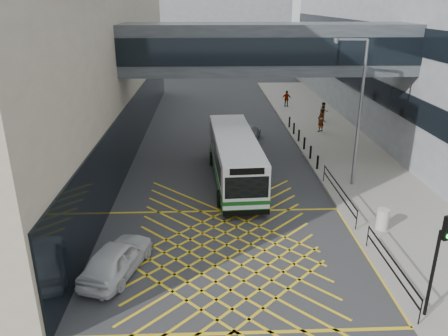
{
  "coord_description": "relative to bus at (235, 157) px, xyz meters",
  "views": [
    {
      "loc": [
        -0.8,
        -15.97,
        10.23
      ],
      "look_at": [
        0.0,
        4.0,
        2.6
      ],
      "focal_mm": 35.0,
      "sensor_mm": 36.0,
      "label": 1
    }
  ],
  "objects": [
    {
      "name": "ground",
      "position": [
        -0.81,
        -8.57,
        -1.56
      ],
      "size": [
        120.0,
        120.0,
        0.0
      ],
      "primitive_type": "plane",
      "color": "#333335"
    },
    {
      "name": "building_far",
      "position": [
        -2.81,
        51.43,
        7.44
      ],
      "size": [
        28.0,
        16.0,
        18.0
      ],
      "primitive_type": "cube",
      "color": "gray",
      "rests_on": "ground"
    },
    {
      "name": "skybridge",
      "position": [
        2.19,
        3.43,
        5.94
      ],
      "size": [
        20.0,
        4.1,
        3.0
      ],
      "color": "#3B4045",
      "rests_on": "ground"
    },
    {
      "name": "pavement",
      "position": [
        8.19,
        6.43,
        -1.48
      ],
      "size": [
        6.0,
        54.0,
        0.16
      ],
      "primitive_type": "cube",
      "color": "gray",
      "rests_on": "ground"
    },
    {
      "name": "box_junction",
      "position": [
        -0.81,
        -8.57,
        -1.55
      ],
      "size": [
        12.0,
        9.0,
        0.01
      ],
      "color": "gold",
      "rests_on": "ground"
    },
    {
      "name": "bus",
      "position": [
        0.0,
        0.0,
        0.0
      ],
      "size": [
        2.98,
        10.47,
        2.9
      ],
      "rotation": [
        0.0,
        0.0,
        0.05
      ],
      "color": "silver",
      "rests_on": "ground"
    },
    {
      "name": "car_white",
      "position": [
        -5.29,
        -9.45,
        -0.86
      ],
      "size": [
        3.0,
        4.71,
        1.39
      ],
      "primitive_type": "imported",
      "rotation": [
        0.0,
        0.0,
        2.84
      ],
      "color": "silver",
      "rests_on": "ground"
    },
    {
      "name": "car_dark",
      "position": [
        0.01,
        6.14,
        -0.9
      ],
      "size": [
        2.74,
        4.47,
        1.31
      ],
      "primitive_type": "imported",
      "rotation": [
        0.0,
        0.0,
        2.86
      ],
      "color": "black",
      "rests_on": "ground"
    },
    {
      "name": "car_silver",
      "position": [
        1.35,
        7.75,
        -0.8
      ],
      "size": [
        3.1,
        5.2,
        1.51
      ],
      "primitive_type": "imported",
      "rotation": [
        0.0,
        0.0,
        2.91
      ],
      "color": "gray",
      "rests_on": "ground"
    },
    {
      "name": "traffic_light",
      "position": [
        5.81,
        -12.7,
        1.13
      ],
      "size": [
        0.31,
        0.46,
        3.88
      ],
      "rotation": [
        0.0,
        0.0,
        0.3
      ],
      "color": "black",
      "rests_on": "pavement"
    },
    {
      "name": "street_lamp",
      "position": [
        6.69,
        -1.11,
        3.32
      ],
      "size": [
        1.89,
        0.46,
        8.28
      ],
      "rotation": [
        0.0,
        0.0,
        -0.13
      ],
      "color": "slate",
      "rests_on": "pavement"
    },
    {
      "name": "litter_bin",
      "position": [
        6.58,
        -6.55,
        -0.9
      ],
      "size": [
        0.58,
        0.58,
        1.0
      ],
      "primitive_type": "cylinder",
      "color": "#ADA89E",
      "rests_on": "pavement"
    },
    {
      "name": "kerb_railings",
      "position": [
        5.34,
        -6.79,
        -0.68
      ],
      "size": [
        0.05,
        12.54,
        1.0
      ],
      "color": "black",
      "rests_on": "pavement"
    },
    {
      "name": "bollards",
      "position": [
        5.44,
        6.43,
        -0.95
      ],
      "size": [
        0.14,
        10.14,
        0.9
      ],
      "color": "black",
      "rests_on": "pavement"
    },
    {
      "name": "pedestrian_a",
      "position": [
        7.76,
        10.01,
        -0.45
      ],
      "size": [
        0.92,
        0.88,
        1.88
      ],
      "primitive_type": "imported",
      "rotation": [
        0.0,
        0.0,
        3.81
      ],
      "color": "gray",
      "rests_on": "pavement"
    },
    {
      "name": "pedestrian_b",
      "position": [
        8.78,
        13.13,
        -0.52
      ],
      "size": [
        0.91,
        0.61,
        1.75
      ],
      "primitive_type": "imported",
      "rotation": [
        0.0,
        0.0,
        0.13
      ],
      "color": "gray",
      "rests_on": "pavement"
    },
    {
      "name": "pedestrian_c",
      "position": [
        6.55,
        19.23,
        -0.58
      ],
      "size": [
        1.07,
        0.81,
        1.64
      ],
      "primitive_type": "imported",
      "rotation": [
        0.0,
        0.0,
        2.73
      ],
      "color": "gray",
      "rests_on": "pavement"
    }
  ]
}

